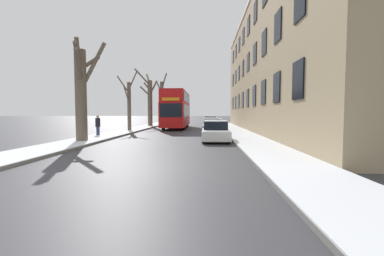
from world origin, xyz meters
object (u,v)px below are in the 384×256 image
(bare_tree_left_2, at_px, (149,100))
(parked_car_1, at_px, (213,127))
(pedestrian_left_sidewalk, at_px, (98,125))
(parked_car_2, at_px, (211,124))
(bare_tree_left_1, at_px, (129,105))
(parked_car_0, at_px, (215,132))
(parked_car_3, at_px, (210,122))
(double_decker_bus, at_px, (177,108))
(bare_tree_left_0, at_px, (82,90))
(bare_tree_left_3, at_px, (162,101))

(bare_tree_left_2, bearing_deg, parked_car_1, -55.67)
(bare_tree_left_2, distance_m, pedestrian_left_sidewalk, 15.77)
(parked_car_2, bearing_deg, parked_car_1, -90.00)
(bare_tree_left_1, height_order, bare_tree_left_2, bare_tree_left_2)
(parked_car_2, distance_m, pedestrian_left_sidewalk, 13.23)
(parked_car_0, height_order, parked_car_3, parked_car_3)
(parked_car_0, xyz_separation_m, parked_car_3, (-0.00, 18.08, 0.04))
(parked_car_2, bearing_deg, double_decker_bus, 152.14)
(bare_tree_left_2, xyz_separation_m, double_decker_bus, (4.22, -3.76, -1.23))
(bare_tree_left_1, distance_m, pedestrian_left_sidewalk, 6.07)
(bare_tree_left_1, relative_size, parked_car_2, 1.34)
(parked_car_2, distance_m, parked_car_3, 6.00)
(bare_tree_left_1, height_order, parked_car_2, bare_tree_left_1)
(bare_tree_left_0, bearing_deg, bare_tree_left_1, 89.90)
(bare_tree_left_3, bearing_deg, pedestrian_left_sidewalk, -92.00)
(pedestrian_left_sidewalk, bearing_deg, parked_car_2, -38.80)
(bare_tree_left_0, height_order, bare_tree_left_3, bare_tree_left_3)
(parked_car_1, distance_m, pedestrian_left_sidewalk, 9.72)
(parked_car_1, bearing_deg, bare_tree_left_2, 124.33)
(double_decker_bus, relative_size, parked_car_2, 2.34)
(bare_tree_left_0, height_order, bare_tree_left_1, bare_tree_left_0)
(bare_tree_left_2, bearing_deg, parked_car_2, -35.34)
(parked_car_0, bearing_deg, bare_tree_left_1, 135.30)
(pedestrian_left_sidewalk, bearing_deg, bare_tree_left_1, -2.55)
(parked_car_2, bearing_deg, bare_tree_left_1, -156.00)
(bare_tree_left_2, bearing_deg, double_decker_bus, -41.70)
(parked_car_1, bearing_deg, parked_car_2, 90.00)
(double_decker_bus, xyz_separation_m, parked_car_1, (4.26, -8.66, -1.88))
(bare_tree_left_0, bearing_deg, bare_tree_left_2, 90.14)
(parked_car_3, bearing_deg, parked_car_2, -90.00)
(bare_tree_left_3, distance_m, parked_car_2, 17.89)
(bare_tree_left_0, height_order, double_decker_bus, bare_tree_left_0)
(parked_car_0, bearing_deg, pedestrian_left_sidewalk, 164.28)
(double_decker_bus, height_order, parked_car_1, double_decker_bus)
(bare_tree_left_0, bearing_deg, parked_car_1, 40.50)
(parked_car_1, xyz_separation_m, pedestrian_left_sidewalk, (-9.22, -3.08, 0.30))
(bare_tree_left_3, xyz_separation_m, double_decker_bus, (4.09, -13.21, -1.51))
(bare_tree_left_1, bearing_deg, bare_tree_left_2, 90.39)
(bare_tree_left_3, xyz_separation_m, parked_car_1, (8.35, -21.87, -3.39))
(parked_car_1, relative_size, pedestrian_left_sidewalk, 2.30)
(bare_tree_left_3, distance_m, double_decker_bus, 13.91)
(bare_tree_left_0, distance_m, bare_tree_left_2, 19.63)
(parked_car_0, bearing_deg, bare_tree_left_3, 106.86)
(bare_tree_left_0, xyz_separation_m, bare_tree_left_2, (-0.05, 19.63, 0.41))
(double_decker_bus, relative_size, parked_car_1, 2.69)
(bare_tree_left_0, height_order, parked_car_3, bare_tree_left_0)
(bare_tree_left_2, relative_size, parked_car_3, 1.98)
(bare_tree_left_1, distance_m, parked_car_2, 9.46)
(bare_tree_left_2, distance_m, parked_car_3, 9.03)
(bare_tree_left_0, distance_m, bare_tree_left_3, 29.08)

